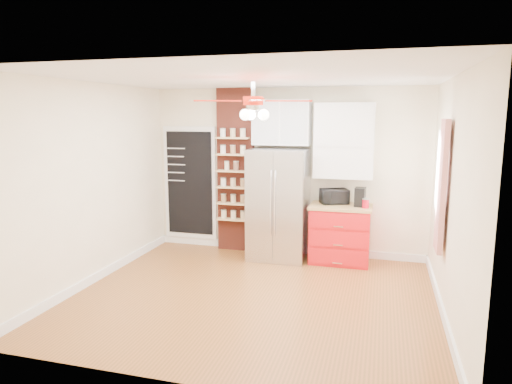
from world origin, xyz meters
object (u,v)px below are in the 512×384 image
(toaster_oven, at_px, (334,196))
(coffee_maker, at_px, (360,197))
(ceiling_fan, at_px, (253,101))
(fridge, at_px, (278,204))
(canister_left, at_px, (366,204))
(red_cabinet, at_px, (340,234))
(pantry_jar_oats, at_px, (227,166))

(toaster_oven, relative_size, coffee_maker, 1.46)
(toaster_oven, bearing_deg, ceiling_fan, -138.05)
(toaster_oven, bearing_deg, fridge, 166.47)
(coffee_maker, xyz_separation_m, canister_left, (0.09, -0.12, -0.08))
(red_cabinet, xyz_separation_m, coffee_maker, (0.28, 0.01, 0.59))
(red_cabinet, xyz_separation_m, pantry_jar_oats, (-1.88, 0.10, 0.99))
(coffee_maker, height_order, canister_left, coffee_maker)
(coffee_maker, bearing_deg, canister_left, -49.31)
(red_cabinet, height_order, canister_left, canister_left)
(ceiling_fan, bearing_deg, canister_left, 50.52)
(fridge, bearing_deg, toaster_oven, 10.36)
(red_cabinet, height_order, pantry_jar_oats, pantry_jar_oats)
(toaster_oven, distance_m, coffee_maker, 0.41)
(red_cabinet, height_order, ceiling_fan, ceiling_fan)
(ceiling_fan, xyz_separation_m, pantry_jar_oats, (-0.96, 1.78, -0.98))
(canister_left, bearing_deg, coffee_maker, 125.80)
(fridge, xyz_separation_m, pantry_jar_oats, (-0.91, 0.15, 0.57))
(fridge, height_order, ceiling_fan, ceiling_fan)
(fridge, height_order, toaster_oven, fridge)
(fridge, relative_size, toaster_oven, 4.20)
(toaster_oven, xyz_separation_m, coffee_maker, (0.40, -0.10, 0.03))
(fridge, distance_m, coffee_maker, 1.26)
(fridge, distance_m, ceiling_fan, 2.25)
(toaster_oven, relative_size, pantry_jar_oats, 3.01)
(ceiling_fan, xyz_separation_m, coffee_maker, (1.20, 1.69, -1.38))
(ceiling_fan, relative_size, toaster_oven, 3.36)
(ceiling_fan, bearing_deg, toaster_oven, 65.85)
(toaster_oven, height_order, pantry_jar_oats, pantry_jar_oats)
(red_cabinet, xyz_separation_m, canister_left, (0.37, -0.11, 0.51))
(toaster_oven, bearing_deg, pantry_jar_oats, 156.24)
(fridge, distance_m, toaster_oven, 0.88)
(fridge, height_order, canister_left, fridge)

